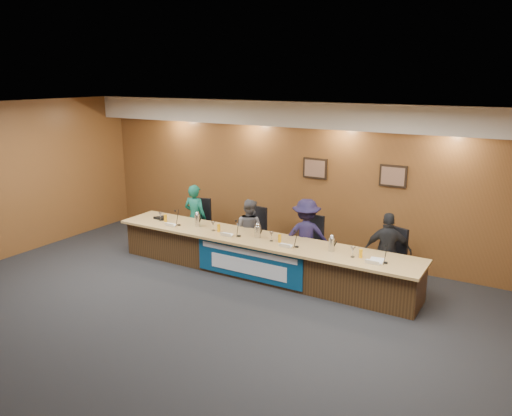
# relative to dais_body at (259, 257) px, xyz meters

# --- Properties ---
(floor) EXTENTS (10.00, 10.00, 0.00)m
(floor) POSITION_rel_dais_body_xyz_m (0.00, -2.40, -0.35)
(floor) COLOR black
(floor) RESTS_ON ground
(ceiling) EXTENTS (10.00, 8.00, 0.04)m
(ceiling) POSITION_rel_dais_body_xyz_m (0.00, -2.40, 2.85)
(ceiling) COLOR silver
(ceiling) RESTS_ON wall_back
(wall_back) EXTENTS (10.00, 0.04, 3.20)m
(wall_back) POSITION_rel_dais_body_xyz_m (0.00, 1.60, 1.25)
(wall_back) COLOR brown
(wall_back) RESTS_ON floor
(soffit) EXTENTS (10.00, 0.50, 0.50)m
(soffit) POSITION_rel_dais_body_xyz_m (0.00, 1.35, 2.60)
(soffit) COLOR beige
(soffit) RESTS_ON wall_back
(dais_body) EXTENTS (6.00, 0.80, 0.70)m
(dais_body) POSITION_rel_dais_body_xyz_m (0.00, 0.00, 0.00)
(dais_body) COLOR #3D2713
(dais_body) RESTS_ON floor
(dais_top) EXTENTS (6.10, 0.95, 0.05)m
(dais_top) POSITION_rel_dais_body_xyz_m (0.00, -0.05, 0.38)
(dais_top) COLOR tan
(dais_top) RESTS_ON dais_body
(banner) EXTENTS (2.20, 0.02, 0.65)m
(banner) POSITION_rel_dais_body_xyz_m (0.00, -0.41, 0.03)
(banner) COLOR navy
(banner) RESTS_ON dais_body
(banner_text_upper) EXTENTS (2.00, 0.01, 0.10)m
(banner_text_upper) POSITION_rel_dais_body_xyz_m (0.00, -0.43, 0.23)
(banner_text_upper) COLOR silver
(banner_text_upper) RESTS_ON banner
(banner_text_lower) EXTENTS (1.60, 0.01, 0.28)m
(banner_text_lower) POSITION_rel_dais_body_xyz_m (0.00, -0.43, -0.05)
(banner_text_lower) COLOR silver
(banner_text_lower) RESTS_ON banner
(wall_photo_left) EXTENTS (0.52, 0.04, 0.42)m
(wall_photo_left) POSITION_rel_dais_body_xyz_m (0.40, 1.57, 1.50)
(wall_photo_left) COLOR black
(wall_photo_left) RESTS_ON wall_back
(wall_photo_right) EXTENTS (0.52, 0.04, 0.42)m
(wall_photo_right) POSITION_rel_dais_body_xyz_m (2.00, 1.57, 1.50)
(wall_photo_right) COLOR black
(wall_photo_right) RESTS_ON wall_back
(panelist_a) EXTENTS (0.54, 0.37, 1.44)m
(panelist_a) POSITION_rel_dais_body_xyz_m (-1.94, 0.57, 0.37)
(panelist_a) COLOR #0F5342
(panelist_a) RESTS_ON floor
(panelist_b) EXTENTS (0.64, 0.50, 1.29)m
(panelist_b) POSITION_rel_dais_body_xyz_m (-0.57, 0.57, 0.29)
(panelist_b) COLOR #525056
(panelist_b) RESTS_ON floor
(panelist_c) EXTENTS (1.07, 0.87, 1.45)m
(panelist_c) POSITION_rel_dais_body_xyz_m (0.69, 0.57, 0.37)
(panelist_c) COLOR #191332
(panelist_c) RESTS_ON floor
(panelist_d) EXTENTS (0.89, 0.58, 1.40)m
(panelist_d) POSITION_rel_dais_body_xyz_m (2.26, 0.57, 0.35)
(panelist_d) COLOR black
(panelist_d) RESTS_ON floor
(office_chair_a) EXTENTS (0.57, 0.57, 0.08)m
(office_chair_a) POSITION_rel_dais_body_xyz_m (-1.94, 0.67, 0.13)
(office_chair_a) COLOR black
(office_chair_a) RESTS_ON floor
(office_chair_b) EXTENTS (0.54, 0.54, 0.08)m
(office_chair_b) POSITION_rel_dais_body_xyz_m (-0.57, 0.67, 0.13)
(office_chair_b) COLOR black
(office_chair_b) RESTS_ON floor
(office_chair_c) EXTENTS (0.53, 0.53, 0.08)m
(office_chair_c) POSITION_rel_dais_body_xyz_m (0.69, 0.67, 0.13)
(office_chair_c) COLOR black
(office_chair_c) RESTS_ON floor
(office_chair_d) EXTENTS (0.62, 0.62, 0.08)m
(office_chair_d) POSITION_rel_dais_body_xyz_m (2.26, 0.67, 0.13)
(office_chair_d) COLOR black
(office_chair_d) RESTS_ON floor
(nameplate_a) EXTENTS (0.24, 0.08, 0.10)m
(nameplate_a) POSITION_rel_dais_body_xyz_m (-1.90, -0.33, 0.45)
(nameplate_a) COLOR white
(nameplate_a) RESTS_ON dais_top
(microphone_a) EXTENTS (0.07, 0.07, 0.02)m
(microphone_a) POSITION_rel_dais_body_xyz_m (-1.79, -0.17, 0.41)
(microphone_a) COLOR black
(microphone_a) RESTS_ON dais_top
(juice_glass_a) EXTENTS (0.06, 0.06, 0.15)m
(juice_glass_a) POSITION_rel_dais_body_xyz_m (-2.20, -0.09, 0.47)
(juice_glass_a) COLOR orange
(juice_glass_a) RESTS_ON dais_top
(water_glass_a) EXTENTS (0.08, 0.08, 0.18)m
(water_glass_a) POSITION_rel_dais_body_xyz_m (-2.34, -0.09, 0.49)
(water_glass_a) COLOR silver
(water_glass_a) RESTS_ON dais_top
(nameplate_b) EXTENTS (0.24, 0.08, 0.10)m
(nameplate_b) POSITION_rel_dais_body_xyz_m (-0.57, -0.29, 0.45)
(nameplate_b) COLOR white
(nameplate_b) RESTS_ON dais_top
(microphone_b) EXTENTS (0.07, 0.07, 0.02)m
(microphone_b) POSITION_rel_dais_body_xyz_m (-0.36, -0.16, 0.41)
(microphone_b) COLOR black
(microphone_b) RESTS_ON dais_top
(juice_glass_b) EXTENTS (0.06, 0.06, 0.15)m
(juice_glass_b) POSITION_rel_dais_body_xyz_m (-0.85, -0.11, 0.47)
(juice_glass_b) COLOR orange
(juice_glass_b) RESTS_ON dais_top
(water_glass_b) EXTENTS (0.08, 0.08, 0.18)m
(water_glass_b) POSITION_rel_dais_body_xyz_m (-0.99, -0.10, 0.49)
(water_glass_b) COLOR silver
(water_glass_b) RESTS_ON dais_top
(nameplate_c) EXTENTS (0.24, 0.08, 0.10)m
(nameplate_c) POSITION_rel_dais_body_xyz_m (0.68, -0.29, 0.45)
(nameplate_c) COLOR white
(nameplate_c) RESTS_ON dais_top
(microphone_c) EXTENTS (0.07, 0.07, 0.02)m
(microphone_c) POSITION_rel_dais_body_xyz_m (0.85, -0.16, 0.41)
(microphone_c) COLOR black
(microphone_c) RESTS_ON dais_top
(juice_glass_c) EXTENTS (0.06, 0.06, 0.15)m
(juice_glass_c) POSITION_rel_dais_body_xyz_m (0.47, -0.08, 0.47)
(juice_glass_c) COLOR orange
(juice_glass_c) RESTS_ON dais_top
(water_glass_c) EXTENTS (0.08, 0.08, 0.18)m
(water_glass_c) POSITION_rel_dais_body_xyz_m (0.30, -0.09, 0.49)
(water_glass_c) COLOR silver
(water_glass_c) RESTS_ON dais_top
(nameplate_d) EXTENTS (0.24, 0.08, 0.10)m
(nameplate_d) POSITION_rel_dais_body_xyz_m (2.26, -0.30, 0.45)
(nameplate_d) COLOR white
(nameplate_d) RESTS_ON dais_top
(microphone_d) EXTENTS (0.07, 0.07, 0.02)m
(microphone_d) POSITION_rel_dais_body_xyz_m (2.43, -0.14, 0.41)
(microphone_d) COLOR black
(microphone_d) RESTS_ON dais_top
(juice_glass_d) EXTENTS (0.06, 0.06, 0.15)m
(juice_glass_d) POSITION_rel_dais_body_xyz_m (2.00, -0.10, 0.47)
(juice_glass_d) COLOR orange
(juice_glass_d) RESTS_ON dais_top
(water_glass_d) EXTENTS (0.08, 0.08, 0.18)m
(water_glass_d) POSITION_rel_dais_body_xyz_m (1.87, -0.14, 0.49)
(water_glass_d) COLOR silver
(water_glass_d) RESTS_ON dais_top
(carafe_left) EXTENTS (0.11, 0.11, 0.25)m
(carafe_left) POSITION_rel_dais_body_xyz_m (-1.42, -0.03, 0.52)
(carafe_left) COLOR silver
(carafe_left) RESTS_ON dais_top
(carafe_mid) EXTENTS (0.13, 0.13, 0.22)m
(carafe_mid) POSITION_rel_dais_body_xyz_m (-0.02, -0.02, 0.51)
(carafe_mid) COLOR silver
(carafe_mid) RESTS_ON dais_top
(carafe_right) EXTENTS (0.11, 0.11, 0.24)m
(carafe_right) POSITION_rel_dais_body_xyz_m (1.45, -0.04, 0.52)
(carafe_right) COLOR silver
(carafe_right) RESTS_ON dais_top
(speakerphone) EXTENTS (0.32, 0.32, 0.05)m
(speakerphone) POSITION_rel_dais_body_xyz_m (-2.42, 0.01, 0.43)
(speakerphone) COLOR black
(speakerphone) RESTS_ON dais_top
(paper_stack) EXTENTS (0.26, 0.33, 0.01)m
(paper_stack) POSITION_rel_dais_body_xyz_m (2.27, -0.09, 0.40)
(paper_stack) COLOR white
(paper_stack) RESTS_ON dais_top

